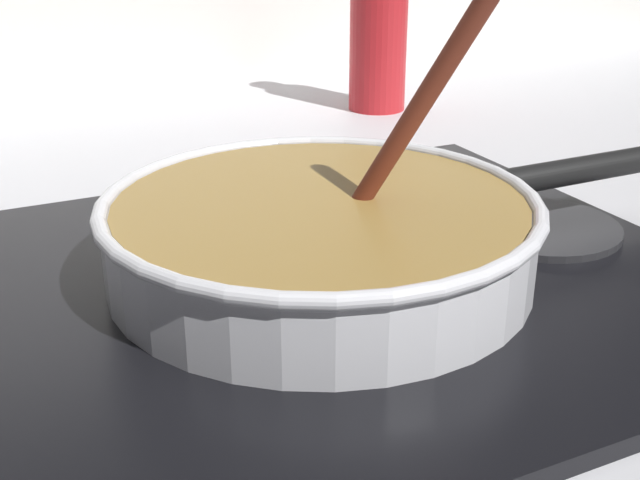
{
  "coord_description": "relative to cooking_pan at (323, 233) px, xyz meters",
  "views": [
    {
      "loc": [
        -0.21,
        -0.41,
        0.27
      ],
      "look_at": [
        0.02,
        0.07,
        0.04
      ],
      "focal_mm": 45.96,
      "sensor_mm": 36.0,
      "label": 1
    }
  ],
  "objects": [
    {
      "name": "ground",
      "position": [
        -0.03,
        -0.07,
        -0.07
      ],
      "size": [
        2.4,
        1.6,
        0.04
      ],
      "primitive_type": "cube",
      "color": "#B7B7BC"
    },
    {
      "name": "hob_plate",
      "position": [
        -0.0,
        0.0,
        -0.04
      ],
      "size": [
        0.56,
        0.48,
        0.01
      ],
      "primitive_type": "cube",
      "color": "black",
      "rests_on": "ground"
    },
    {
      "name": "burner_ring",
      "position": [
        -0.0,
        0.0,
        -0.03
      ],
      "size": [
        0.19,
        0.19,
        0.01
      ],
      "primitive_type": "torus",
      "color": "#592D0C",
      "rests_on": "hob_plate"
    },
    {
      "name": "spare_burner",
      "position": [
        0.2,
        0.0,
        -0.03
      ],
      "size": [
        0.13,
        0.13,
        0.01
      ],
      "primitive_type": "cylinder",
      "color": "#262628",
      "rests_on": "hob_plate"
    },
    {
      "name": "cooking_pan",
      "position": [
        0.0,
        0.0,
        0.0
      ],
      "size": [
        0.47,
        0.31,
        0.26
      ],
      "color": "silver",
      "rests_on": "hob_plate"
    },
    {
      "name": "sauce_bottle",
      "position": [
        0.3,
        0.46,
        0.06
      ],
      "size": [
        0.07,
        0.07,
        0.25
      ],
      "color": "red",
      "rests_on": "ground"
    }
  ]
}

